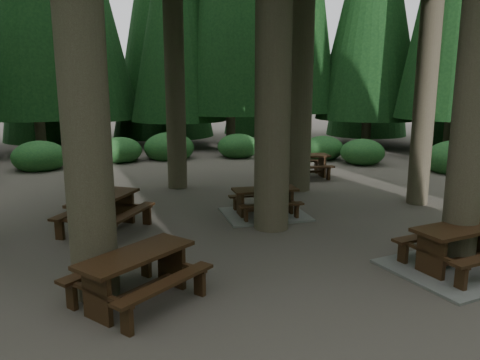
{
  "coord_description": "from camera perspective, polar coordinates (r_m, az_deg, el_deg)",
  "views": [
    {
      "loc": [
        -1.29,
        -10.59,
        3.5
      ],
      "look_at": [
        0.1,
        0.73,
        1.1
      ],
      "focal_mm": 35.0,
      "sensor_mm": 36.0,
      "label": 1
    }
  ],
  "objects": [
    {
      "name": "ground",
      "position": [
        11.23,
        -0.05,
        -6.27
      ],
      "size": [
        80.0,
        80.0,
        0.0
      ],
      "primitive_type": "plane",
      "color": "#504841",
      "rests_on": "ground"
    },
    {
      "name": "picnic_table_d",
      "position": [
        17.55,
        7.61,
        2.14
      ],
      "size": [
        2.05,
        1.7,
        0.85
      ],
      "rotation": [
        0.0,
        0.0,
        0.06
      ],
      "color": "#382211",
      "rests_on": "ground"
    },
    {
      "name": "picnic_table_e",
      "position": [
        7.79,
        -12.47,
        -10.6
      ],
      "size": [
        2.47,
        2.49,
        0.84
      ],
      "rotation": [
        0.0,
        0.0,
        0.82
      ],
      "color": "#382211",
      "rests_on": "ground"
    },
    {
      "name": "picnic_table_c",
      "position": [
        12.5,
        3.05,
        -3.24
      ],
      "size": [
        2.38,
        2.06,
        0.73
      ],
      "rotation": [
        0.0,
        0.0,
        0.13
      ],
      "color": "gray",
      "rests_on": "ground"
    },
    {
      "name": "picnic_table_a",
      "position": [
        9.86,
        25.32,
        -8.21
      ],
      "size": [
        3.08,
        2.81,
        0.86
      ],
      "rotation": [
        0.0,
        0.0,
        0.33
      ],
      "color": "gray",
      "rests_on": "ground"
    },
    {
      "name": "picnic_table_b",
      "position": [
        11.5,
        -16.18,
        -3.32
      ],
      "size": [
        2.29,
        2.49,
        0.87
      ],
      "rotation": [
        0.0,
        0.0,
        1.16
      ],
      "color": "#382211",
      "rests_on": "ground"
    },
    {
      "name": "shrub_ring",
      "position": [
        11.93,
        2.88,
        -3.19
      ],
      "size": [
        23.86,
        24.64,
        1.49
      ],
      "color": "#1D5629",
      "rests_on": "ground"
    }
  ]
}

